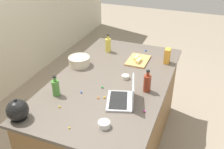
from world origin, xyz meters
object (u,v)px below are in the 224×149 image
Objects in this scene: laptop at (124,98)px; kettle at (18,110)px; butter_stick_right at (137,58)px; bottle_soy at (147,83)px; ramekin_small at (104,124)px; bottle_olive at (56,87)px; candy_bag at (167,56)px; bottle_oil at (108,45)px; ramekin_medium at (125,77)px; mixing_bowl_large at (79,61)px; cutting_board at (138,60)px; butter_stick_left at (139,61)px.

laptop reaches higher than kettle.
bottle_soy is at bearing -154.90° from butter_stick_right.
laptop is 0.37m from ramekin_small.
bottle_olive is at bearing 115.78° from bottle_soy.
kettle reaches higher than candy_bag.
ramekin_medium is (-0.55, -0.41, -0.07)m from bottle_oil.
kettle is at bearing 178.39° from mixing_bowl_large.
cutting_board is 2.99× the size of butter_stick_left.
cutting_board is 4.19× the size of ramekin_medium.
ramekin_medium is at bearing 175.10° from butter_stick_left.
cutting_board is 1.94× the size of candy_bag.
bottle_soy is 0.64m from ramekin_small.
mixing_bowl_large is 2.18× the size of butter_stick_right.
ramekin_small is (0.15, -0.68, -0.06)m from kettle.
cutting_board is 0.07m from butter_stick_left.
butter_stick_left is 1.13m from ramekin_small.
ramekin_small is (-1.19, -0.09, -0.01)m from butter_stick_right.
butter_stick_left is 0.38m from ramekin_medium.
bottle_soy reaches higher than mixing_bowl_large.
ramekin_medium is (-0.09, -0.57, -0.04)m from mixing_bowl_large.
bottle_oil reaches higher than butter_stick_left.
laptop is 1.10× the size of cutting_board.
cutting_board is at bearing -114.61° from butter_stick_right.
laptop reaches higher than mixing_bowl_large.
bottle_oil reaches higher than mixing_bowl_large.
mixing_bowl_large reaches higher than butter_stick_right.
candy_bag is at bearing -13.00° from laptop.
bottle_oil reaches higher than laptop.
butter_stick_left is 1.00× the size of butter_stick_right.
butter_stick_left is at bearing -26.32° from kettle.
butter_stick_right is at bearing 34.57° from butter_stick_left.
candy_bag is (1.41, -0.93, 0.01)m from kettle.
ramekin_medium reaches higher than cutting_board.
candy_bag is (0.90, -0.21, 0.04)m from laptop.
bottle_soy is 2.01× the size of butter_stick_right.
ramekin_medium is at bearing 147.46° from candy_bag.
bottle_soy reaches higher than kettle.
kettle is at bearing 125.66° from laptop.
kettle is (-0.52, 0.72, 0.03)m from laptop.
cutting_board is (0.57, 0.25, -0.08)m from bottle_soy.
cutting_board is 2.99× the size of butter_stick_right.
ramekin_medium is (0.51, -0.50, -0.06)m from bottle_olive.
kettle is at bearing 102.62° from ramekin_small.
bottle_oil is at bearing -7.34° from kettle.
bottle_olive is at bearing 141.03° from candy_bag.
mixing_bowl_large is 1.07× the size of bottle_oil.
bottle_oil is (0.94, 0.53, 0.04)m from laptop.
bottle_olive reaches higher than butter_stick_right.
laptop reaches higher than bottle_olive.
laptop is at bearing 167.00° from candy_bag.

